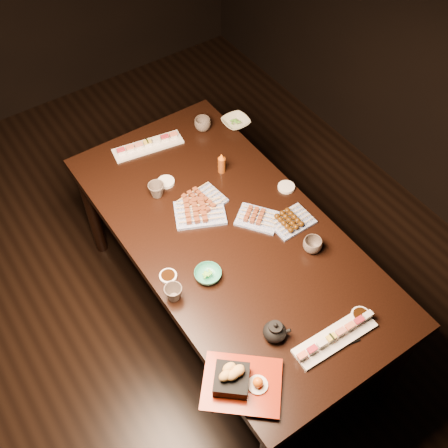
{
  "coord_description": "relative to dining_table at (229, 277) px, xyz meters",
  "views": [
    {
      "loc": [
        -0.51,
        -1.22,
        2.84
      ],
      "look_at": [
        0.44,
        0.17,
        0.77
      ],
      "focal_mm": 45.0,
      "sensor_mm": 36.0,
      "label": 1
    }
  ],
  "objects": [
    {
      "name": "tsukune_plate",
      "position": [
        0.28,
        -0.11,
        0.4
      ],
      "size": [
        0.2,
        0.15,
        0.05
      ],
      "primitive_type": null,
      "rotation": [
        0.0,
        0.0,
        0.01
      ],
      "color": "#828EB6",
      "rests_on": "dining_table"
    },
    {
      "name": "sushi_platter_near",
      "position": [
        0.04,
        -0.7,
        0.4
      ],
      "size": [
        0.38,
        0.12,
        0.05
      ],
      "primitive_type": null,
      "rotation": [
        0.0,
        0.0,
        -0.03
      ],
      "color": "white",
      "rests_on": "dining_table"
    },
    {
      "name": "yakitori_plate_right",
      "position": [
        0.16,
        -0.01,
        0.4
      ],
      "size": [
        0.23,
        0.25,
        0.05
      ],
      "primitive_type": null,
      "rotation": [
        0.0,
        0.0,
        -0.93
      ],
      "color": "#828EB6",
      "rests_on": "dining_table"
    },
    {
      "name": "edamame_bowl_green",
      "position": [
        -0.22,
        -0.15,
        0.39
      ],
      "size": [
        0.17,
        0.17,
        0.04
      ],
      "primitive_type": "imported",
      "rotation": [
        0.0,
        0.0,
        -0.5
      ],
      "color": "#2E8D6C",
      "rests_on": "dining_table"
    },
    {
      "name": "sauce_dish_se",
      "position": [
        0.2,
        -0.68,
        0.38
      ],
      "size": [
        0.12,
        0.12,
        0.01
      ],
      "primitive_type": "cylinder",
      "rotation": [
        0.0,
        0.0,
        -0.61
      ],
      "color": "white",
      "rests_on": "dining_table"
    },
    {
      "name": "teacup_mid_right",
      "position": [
        0.26,
        -0.29,
        0.41
      ],
      "size": [
        0.12,
        0.12,
        0.07
      ],
      "primitive_type": "imported",
      "rotation": [
        0.0,
        0.0,
        -0.51
      ],
      "color": "brown",
      "rests_on": "dining_table"
    },
    {
      "name": "chopsticks_near",
      "position": [
        -0.43,
        -0.67,
        0.38
      ],
      "size": [
        0.24,
        0.03,
        0.01
      ],
      "primitive_type": null,
      "rotation": [
        0.0,
        0.0,
        -0.05
      ],
      "color": "black",
      "rests_on": "dining_table"
    },
    {
      "name": "edamame_bowl_cream",
      "position": [
        0.47,
        0.62,
        0.39
      ],
      "size": [
        0.15,
        0.15,
        0.04
      ],
      "primitive_type": "imported",
      "rotation": [
        0.0,
        0.0,
        -0.01
      ],
      "color": "beige",
      "rests_on": "dining_table"
    },
    {
      "name": "dining_table",
      "position": [
        0.0,
        0.0,
        0.0
      ],
      "size": [
        1.39,
        1.99,
        0.75
      ],
      "primitive_type": "cube",
      "rotation": [
        0.0,
        0.0,
        -0.3
      ],
      "color": "black",
      "rests_on": "ground"
    },
    {
      "name": "sushi_platter_far",
      "position": [
        -0.03,
        0.74,
        0.4
      ],
      "size": [
        0.39,
        0.17,
        0.05
      ],
      "primitive_type": null,
      "rotation": [
        0.0,
        0.0,
        2.98
      ],
      "color": "white",
      "rests_on": "dining_table"
    },
    {
      "name": "teacup_far_right",
      "position": [
        0.29,
        0.69,
        0.41
      ],
      "size": [
        0.12,
        0.12,
        0.07
      ],
      "primitive_type": "imported",
      "rotation": [
        0.0,
        0.0,
        -0.37
      ],
      "color": "brown",
      "rests_on": "dining_table"
    },
    {
      "name": "teacup_near_left",
      "position": [
        -0.4,
        -0.15,
        0.41
      ],
      "size": [
        0.1,
        0.1,
        0.07
      ],
      "primitive_type": "imported",
      "rotation": [
        0.0,
        0.0,
        -0.39
      ],
      "color": "brown",
      "rests_on": "dining_table"
    },
    {
      "name": "tempura_tray",
      "position": [
        -0.39,
        -0.65,
        0.43
      ],
      "size": [
        0.39,
        0.38,
        0.11
      ],
      "primitive_type": null,
      "rotation": [
        0.0,
        0.0,
        -0.71
      ],
      "color": "black",
      "rests_on": "dining_table"
    },
    {
      "name": "sauce_dish_east",
      "position": [
        0.4,
        0.08,
        0.38
      ],
      "size": [
        0.09,
        0.09,
        0.02
      ],
      "primitive_type": "cylinder",
      "rotation": [
        0.0,
        0.0,
        -0.09
      ],
      "color": "white",
      "rests_on": "dining_table"
    },
    {
      "name": "yakitori_plate_center",
      "position": [
        -0.05,
        0.18,
        0.41
      ],
      "size": [
        0.29,
        0.26,
        0.06
      ],
      "primitive_type": null,
      "rotation": [
        0.0,
        0.0,
        -0.43
      ],
      "color": "#828EB6",
      "rests_on": "dining_table"
    },
    {
      "name": "sauce_dish_west",
      "position": [
        -0.37,
        -0.05,
        0.38
      ],
      "size": [
        0.11,
        0.11,
        0.01
      ],
      "primitive_type": "cylinder",
      "rotation": [
        0.0,
        0.0,
        -0.57
      ],
      "color": "white",
      "rests_on": "dining_table"
    },
    {
      "name": "chopsticks_se",
      "position": [
        0.02,
        -0.73,
        0.38
      ],
      "size": [
        0.22,
        0.07,
        0.01
      ],
      "primitive_type": null,
      "rotation": [
        0.0,
        0.0,
        -0.23
      ],
      "color": "black",
      "rests_on": "dining_table"
    },
    {
      "name": "yakitori_plate_left",
      "position": [
        -0.01,
        0.23,
        0.4
      ],
      "size": [
        0.23,
        0.18,
        0.06
      ],
      "primitive_type": null,
      "rotation": [
        0.0,
        0.0,
        0.11
      ],
      "color": "#828EB6",
      "rests_on": "dining_table"
    },
    {
      "name": "teacup_far_left",
      "position": [
        -0.16,
        0.41,
        0.41
      ],
      "size": [
        0.09,
        0.09,
        0.08
      ],
      "primitive_type": "imported",
      "rotation": [
        0.0,
        0.0,
        0.11
      ],
      "color": "brown",
      "rests_on": "dining_table"
    },
    {
      "name": "teapot",
      "position": [
        -0.16,
        -0.55,
        0.42
      ],
      "size": [
        0.16,
        0.16,
        0.1
      ],
      "primitive_type": null,
      "rotation": [
        0.0,
        0.0,
        -0.62
      ],
      "color": "black",
      "rests_on": "dining_table"
    },
    {
      "name": "condiment_bottle",
      "position": [
        0.2,
        0.36,
        0.44
      ],
      "size": [
        0.05,
        0.05,
        0.12
      ],
      "primitive_type": "cylinder",
      "rotation": [
        0.0,
        0.0,
        -0.46
      ],
      "color": "brown",
      "rests_on": "dining_table"
    },
    {
      "name": "ground",
      "position": [
        -0.44,
        -0.12,
        -0.38
      ],
      "size": [
        5.0,
        5.0,
        0.0
      ],
      "primitive_type": "plane",
      "color": "black",
      "rests_on": "ground"
    },
    {
      "name": "sauce_dish_nw",
      "position": [
        -0.08,
        0.45,
        0.38
      ],
      "size": [
        0.09,
        0.09,
        0.02
      ],
      "primitive_type": "cylinder",
      "rotation": [
        0.0,
        0.0,
        0.06
      ],
      "color": "white",
      "rests_on": "dining_table"
    }
  ]
}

